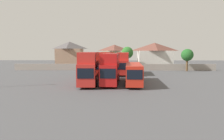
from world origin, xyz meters
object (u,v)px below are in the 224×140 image
at_px(bus_1, 90,66).
at_px(house_terrace_left, 70,54).
at_px(bus_4, 107,62).
at_px(bus_5, 123,62).
at_px(bus_2, 111,67).
at_px(house_terrace_centre, 114,56).
at_px(tree_behind_wall, 127,53).
at_px(bus_3, 134,72).
at_px(house_terrace_right, 155,55).
at_px(tree_left_of_lot, 187,55).

xyz_separation_m(bus_1, house_terrace_left, (-11.18, 34.36, 1.40)).
xyz_separation_m(bus_4, bus_5, (3.72, -0.05, -0.04)).
bearing_deg(bus_1, bus_5, 154.68).
bearing_deg(bus_2, house_terrace_centre, -177.59).
height_order(bus_1, tree_behind_wall, tree_behind_wall).
height_order(bus_1, bus_5, bus_1).
xyz_separation_m(bus_3, bus_4, (-5.02, 13.85, 1.00)).
relative_size(bus_1, bus_5, 1.14).
bearing_deg(bus_3, house_terrace_left, -149.03).
bearing_deg(house_terrace_centre, bus_5, -83.21).
bearing_deg(bus_4, house_terrace_right, 148.13).
height_order(bus_4, bus_5, bus_4).
bearing_deg(bus_2, bus_5, 172.63).
bearing_deg(bus_5, bus_4, -87.20).
distance_m(bus_1, house_terrace_left, 36.16).
relative_size(house_terrace_right, tree_behind_wall, 1.65).
bearing_deg(tree_left_of_lot, house_terrace_centre, 148.55).
height_order(bus_3, house_terrace_right, house_terrace_right).
bearing_deg(bus_1, house_terrace_centre, 171.86).
distance_m(bus_1, bus_2, 3.49).
relative_size(bus_3, tree_behind_wall, 1.84).
bearing_deg(house_terrace_left, house_terrace_right, -2.79).
xyz_separation_m(bus_2, house_terrace_centre, (0.05, 33.97, 0.99)).
xyz_separation_m(bus_2, tree_behind_wall, (3.90, 26.53, 2.06)).
bearing_deg(bus_4, tree_left_of_lot, 115.66).
distance_m(house_terrace_left, tree_left_of_lot, 36.43).
height_order(bus_5, house_terrace_right, house_terrace_right).
height_order(bus_1, bus_3, bus_1).
relative_size(bus_1, bus_3, 0.98).
relative_size(house_terrace_left, house_terrace_right, 0.78).
relative_size(bus_1, tree_behind_wall, 1.80).
height_order(house_terrace_right, tree_left_of_lot, house_terrace_right).
height_order(bus_4, tree_left_of_lot, tree_left_of_lot).
height_order(bus_1, bus_2, bus_1).
xyz_separation_m(bus_2, bus_4, (-1.29, 14.02, 0.08)).
relative_size(bus_2, house_terrace_left, 1.26).
distance_m(bus_2, tree_behind_wall, 26.89).
xyz_separation_m(bus_2, house_terrace_right, (12.88, 33.15, 1.29)).
bearing_deg(bus_2, house_terrace_left, -154.48).
relative_size(house_terrace_left, tree_behind_wall, 1.29).
relative_size(bus_5, house_terrace_right, 0.96).
height_order(bus_5, house_terrace_centre, house_terrace_centre).
bearing_deg(house_terrace_left, bus_4, -56.85).
bearing_deg(tree_behind_wall, bus_3, -90.37).
bearing_deg(tree_left_of_lot, bus_3, -125.91).
distance_m(bus_2, house_terrace_left, 37.51).
height_order(house_terrace_left, house_terrace_right, house_terrace_left).
height_order(bus_2, tree_left_of_lot, tree_left_of_lot).
xyz_separation_m(bus_1, house_terrace_centre, (3.53, 33.84, 0.88)).
distance_m(bus_1, bus_4, 14.05).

